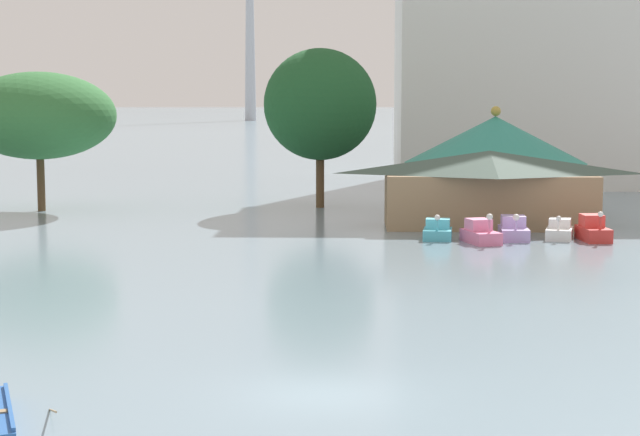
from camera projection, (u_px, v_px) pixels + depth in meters
name	position (u px, v px, depth m)	size (l,w,h in m)	color
ground_plane	(324.00, 395.00, 27.60)	(2000.00, 2000.00, 0.00)	gray
pedal_boat_cyan	(438.00, 231.00, 58.14)	(1.84, 2.38, 1.52)	#4CB7CC
pedal_boat_pink	(480.00, 233.00, 56.67)	(2.14, 3.04, 1.77)	pink
pedal_boat_lavender	(514.00, 230.00, 58.18)	(1.73, 3.04, 1.59)	#B299D8
pedal_boat_white	(559.00, 231.00, 58.33)	(2.02, 2.86, 1.45)	white
pedal_boat_red	(593.00, 230.00, 57.62)	(1.59, 2.88, 1.79)	red
boathouse	(489.00, 187.00, 63.61)	(13.86, 6.17, 4.77)	#9E7F5B
green_roof_pavilion	(495.00, 158.00, 70.97)	(12.58, 12.58, 7.47)	brown
shoreline_tree_tall_left	(39.00, 116.00, 72.21)	(10.87, 10.87, 9.88)	brown
shoreline_tree_mid	(320.00, 105.00, 74.49)	(8.25, 8.25, 11.64)	brown
background_building_block	(551.00, 28.00, 94.20)	(28.82, 16.04, 28.83)	silver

